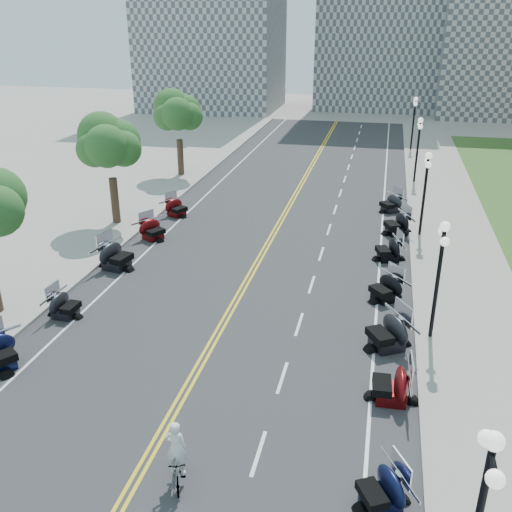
# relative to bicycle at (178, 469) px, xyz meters

# --- Properties ---
(ground) EXTENTS (160.00, 160.00, 0.00)m
(ground) POSITION_rel_bicycle_xyz_m (-1.23, 5.63, -0.49)
(ground) COLOR gray
(road) EXTENTS (16.00, 90.00, 0.01)m
(road) POSITION_rel_bicycle_xyz_m (-1.23, 15.63, -0.48)
(road) COLOR #333335
(road) RESTS_ON ground
(centerline_yellow_a) EXTENTS (0.12, 90.00, 0.00)m
(centerline_yellow_a) POSITION_rel_bicycle_xyz_m (-1.35, 15.63, -0.48)
(centerline_yellow_a) COLOR yellow
(centerline_yellow_a) RESTS_ON road
(centerline_yellow_b) EXTENTS (0.12, 90.00, 0.00)m
(centerline_yellow_b) POSITION_rel_bicycle_xyz_m (-1.11, 15.63, -0.48)
(centerline_yellow_b) COLOR yellow
(centerline_yellow_b) RESTS_ON road
(edge_line_north) EXTENTS (0.12, 90.00, 0.00)m
(edge_line_north) POSITION_rel_bicycle_xyz_m (5.17, 15.63, -0.48)
(edge_line_north) COLOR white
(edge_line_north) RESTS_ON road
(edge_line_south) EXTENTS (0.12, 90.00, 0.00)m
(edge_line_south) POSITION_rel_bicycle_xyz_m (-7.63, 15.63, -0.48)
(edge_line_south) COLOR white
(edge_line_south) RESTS_ON road
(lane_dash_5) EXTENTS (0.12, 2.00, 0.00)m
(lane_dash_5) POSITION_rel_bicycle_xyz_m (1.97, 1.63, -0.48)
(lane_dash_5) COLOR white
(lane_dash_5) RESTS_ON road
(lane_dash_6) EXTENTS (0.12, 2.00, 0.00)m
(lane_dash_6) POSITION_rel_bicycle_xyz_m (1.97, 5.63, -0.48)
(lane_dash_6) COLOR white
(lane_dash_6) RESTS_ON road
(lane_dash_7) EXTENTS (0.12, 2.00, 0.00)m
(lane_dash_7) POSITION_rel_bicycle_xyz_m (1.97, 9.63, -0.48)
(lane_dash_7) COLOR white
(lane_dash_7) RESTS_ON road
(lane_dash_8) EXTENTS (0.12, 2.00, 0.00)m
(lane_dash_8) POSITION_rel_bicycle_xyz_m (1.97, 13.63, -0.48)
(lane_dash_8) COLOR white
(lane_dash_8) RESTS_ON road
(lane_dash_9) EXTENTS (0.12, 2.00, 0.00)m
(lane_dash_9) POSITION_rel_bicycle_xyz_m (1.97, 17.63, -0.48)
(lane_dash_9) COLOR white
(lane_dash_9) RESTS_ON road
(lane_dash_10) EXTENTS (0.12, 2.00, 0.00)m
(lane_dash_10) POSITION_rel_bicycle_xyz_m (1.97, 21.63, -0.48)
(lane_dash_10) COLOR white
(lane_dash_10) RESTS_ON road
(lane_dash_11) EXTENTS (0.12, 2.00, 0.00)m
(lane_dash_11) POSITION_rel_bicycle_xyz_m (1.97, 25.63, -0.48)
(lane_dash_11) COLOR white
(lane_dash_11) RESTS_ON road
(lane_dash_12) EXTENTS (0.12, 2.00, 0.00)m
(lane_dash_12) POSITION_rel_bicycle_xyz_m (1.97, 29.63, -0.48)
(lane_dash_12) COLOR white
(lane_dash_12) RESTS_ON road
(lane_dash_13) EXTENTS (0.12, 2.00, 0.00)m
(lane_dash_13) POSITION_rel_bicycle_xyz_m (1.97, 33.63, -0.48)
(lane_dash_13) COLOR white
(lane_dash_13) RESTS_ON road
(lane_dash_14) EXTENTS (0.12, 2.00, 0.00)m
(lane_dash_14) POSITION_rel_bicycle_xyz_m (1.97, 37.63, -0.48)
(lane_dash_14) COLOR white
(lane_dash_14) RESTS_ON road
(lane_dash_15) EXTENTS (0.12, 2.00, 0.00)m
(lane_dash_15) POSITION_rel_bicycle_xyz_m (1.97, 41.63, -0.48)
(lane_dash_15) COLOR white
(lane_dash_15) RESTS_ON road
(lane_dash_16) EXTENTS (0.12, 2.00, 0.00)m
(lane_dash_16) POSITION_rel_bicycle_xyz_m (1.97, 45.63, -0.48)
(lane_dash_16) COLOR white
(lane_dash_16) RESTS_ON road
(lane_dash_17) EXTENTS (0.12, 2.00, 0.00)m
(lane_dash_17) POSITION_rel_bicycle_xyz_m (1.97, 49.63, -0.48)
(lane_dash_17) COLOR white
(lane_dash_17) RESTS_ON road
(lane_dash_18) EXTENTS (0.12, 2.00, 0.00)m
(lane_dash_18) POSITION_rel_bicycle_xyz_m (1.97, 53.63, -0.48)
(lane_dash_18) COLOR white
(lane_dash_18) RESTS_ON road
(lane_dash_19) EXTENTS (0.12, 2.00, 0.00)m
(lane_dash_19) POSITION_rel_bicycle_xyz_m (1.97, 57.63, -0.48)
(lane_dash_19) COLOR white
(lane_dash_19) RESTS_ON road
(sidewalk_north) EXTENTS (5.00, 90.00, 0.15)m
(sidewalk_north) POSITION_rel_bicycle_xyz_m (9.27, 15.63, -0.41)
(sidewalk_north) COLOR #9E9991
(sidewalk_north) RESTS_ON ground
(sidewalk_south) EXTENTS (5.00, 90.00, 0.15)m
(sidewalk_south) POSITION_rel_bicycle_xyz_m (-11.73, 15.63, -0.41)
(sidewalk_south) COLOR #9E9991
(sidewalk_south) RESTS_ON ground
(distant_block_a) EXTENTS (18.00, 14.00, 26.00)m
(distant_block_a) POSITION_rel_bicycle_xyz_m (-19.23, 67.63, 12.51)
(distant_block_a) COLOR gray
(distant_block_a) RESTS_ON ground
(street_lamp_2) EXTENTS (0.50, 1.20, 4.90)m
(street_lamp_2) POSITION_rel_bicycle_xyz_m (7.37, 9.63, 2.11)
(street_lamp_2) COLOR black
(street_lamp_2) RESTS_ON sidewalk_north
(street_lamp_3) EXTENTS (0.50, 1.20, 4.90)m
(street_lamp_3) POSITION_rel_bicycle_xyz_m (7.37, 21.63, 2.11)
(street_lamp_3) COLOR black
(street_lamp_3) RESTS_ON sidewalk_north
(street_lamp_4) EXTENTS (0.50, 1.20, 4.90)m
(street_lamp_4) POSITION_rel_bicycle_xyz_m (7.37, 33.63, 2.11)
(street_lamp_4) COLOR black
(street_lamp_4) RESTS_ON sidewalk_north
(street_lamp_5) EXTENTS (0.50, 1.20, 4.90)m
(street_lamp_5) POSITION_rel_bicycle_xyz_m (7.37, 45.63, 2.11)
(street_lamp_5) COLOR black
(street_lamp_5) RESTS_ON sidewalk_north
(tree_3) EXTENTS (4.80, 4.80, 9.20)m
(tree_3) POSITION_rel_bicycle_xyz_m (-11.23, 19.63, 4.26)
(tree_3) COLOR #235619
(tree_3) RESTS_ON sidewalk_south
(tree_4) EXTENTS (4.80, 4.80, 9.20)m
(tree_4) POSITION_rel_bicycle_xyz_m (-11.23, 31.63, 4.26)
(tree_4) COLOR #235619
(tree_4) RESTS_ON sidewalk_south
(motorcycle_n_4) EXTENTS (2.41, 2.41, 1.24)m
(motorcycle_n_4) POSITION_rel_bicycle_xyz_m (5.62, 0.39, 0.13)
(motorcycle_n_4) COLOR black
(motorcycle_n_4) RESTS_ON road
(motorcycle_n_5) EXTENTS (2.11, 2.11, 1.40)m
(motorcycle_n_5) POSITION_rel_bicycle_xyz_m (5.83, 5.17, 0.21)
(motorcycle_n_5) COLOR #590A0C
(motorcycle_n_5) RESTS_ON road
(motorcycle_n_6) EXTENTS (2.99, 2.99, 1.52)m
(motorcycle_n_6) POSITION_rel_bicycle_xyz_m (5.65, 8.57, 0.27)
(motorcycle_n_6) COLOR black
(motorcycle_n_6) RESTS_ON road
(motorcycle_n_7) EXTENTS (2.70, 2.70, 1.34)m
(motorcycle_n_7) POSITION_rel_bicycle_xyz_m (5.51, 12.77, 0.18)
(motorcycle_n_7) COLOR black
(motorcycle_n_7) RESTS_ON road
(motorcycle_n_8) EXTENTS (2.42, 2.42, 1.36)m
(motorcycle_n_8) POSITION_rel_bicycle_xyz_m (5.59, 17.58, 0.19)
(motorcycle_n_8) COLOR black
(motorcycle_n_8) RESTS_ON road
(motorcycle_n_9) EXTENTS (2.75, 2.75, 1.46)m
(motorcycle_n_9) POSITION_rel_bicycle_xyz_m (6.02, 21.74, 0.24)
(motorcycle_n_9) COLOR black
(motorcycle_n_9) RESTS_ON road
(motorcycle_n_10) EXTENTS (2.61, 2.61, 1.30)m
(motorcycle_n_10) POSITION_rel_bicycle_xyz_m (5.63, 26.02, 0.16)
(motorcycle_n_10) COLOR black
(motorcycle_n_10) RESTS_ON road
(motorcycle_s_6) EXTENTS (1.85, 1.85, 1.23)m
(motorcycle_s_6) POSITION_rel_bicycle_xyz_m (-8.14, 8.04, 0.13)
(motorcycle_s_6) COLOR black
(motorcycle_s_6) RESTS_ON road
(motorcycle_s_7) EXTENTS (2.63, 2.63, 1.55)m
(motorcycle_s_7) POSITION_rel_bicycle_xyz_m (-8.22, 13.32, 0.29)
(motorcycle_s_7) COLOR black
(motorcycle_s_7) RESTS_ON road
(motorcycle_s_8) EXTENTS (2.59, 2.59, 1.32)m
(motorcycle_s_8) POSITION_rel_bicycle_xyz_m (-7.99, 17.68, 0.17)
(motorcycle_s_8) COLOR #590A0C
(motorcycle_s_8) RESTS_ON road
(motorcycle_s_9) EXTENTS (2.44, 2.44, 1.26)m
(motorcycle_s_9) POSITION_rel_bicycle_xyz_m (-8.09, 22.00, 0.14)
(motorcycle_s_9) COLOR #590A0C
(motorcycle_s_9) RESTS_ON road
(bicycle) EXTENTS (0.99, 1.68, 0.98)m
(bicycle) POSITION_rel_bicycle_xyz_m (0.00, 0.00, 0.00)
(bicycle) COLOR #A51414
(bicycle) RESTS_ON road
(cyclist_rider) EXTENTS (0.64, 0.42, 1.75)m
(cyclist_rider) POSITION_rel_bicycle_xyz_m (0.00, 0.00, 1.36)
(cyclist_rider) COLOR silver
(cyclist_rider) RESTS_ON bicycle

